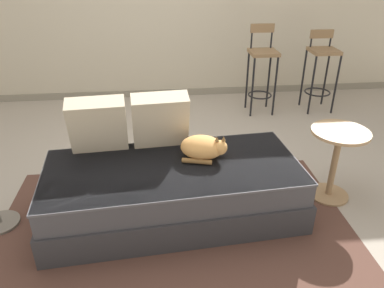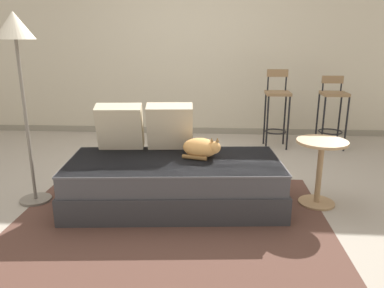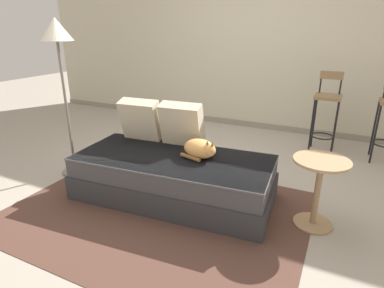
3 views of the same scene
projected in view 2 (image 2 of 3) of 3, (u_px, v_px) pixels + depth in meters
ground_plane at (179, 187)px, 3.77m from camera, size 16.00×16.00×0.00m
wall_back_panel at (193, 48)px, 5.56m from camera, size 8.00×0.10×2.60m
wall_baseboard_trim at (192, 130)px, 5.86m from camera, size 8.00×0.02×0.09m
area_rug at (171, 220)px, 3.09m from camera, size 2.57×1.95×0.01m
couch at (174, 182)px, 3.32m from camera, size 1.94×1.00×0.42m
throw_pillow_corner at (120, 127)px, 3.51m from camera, size 0.44×0.29×0.45m
throw_pillow_middle at (170, 126)px, 3.51m from camera, size 0.44×0.29×0.45m
cat at (202, 148)px, 3.32m from camera, size 0.37×0.32×0.20m
bar_stool_near_window at (277, 104)px, 5.00m from camera, size 0.32×0.32×1.04m
bar_stool_by_doorway at (333, 106)px, 4.96m from camera, size 0.32×0.32×0.96m
side_table at (320, 163)px, 3.29m from camera, size 0.44×0.44×0.60m
floor_lamp at (16, 44)px, 3.07m from camera, size 0.32×0.32×1.66m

